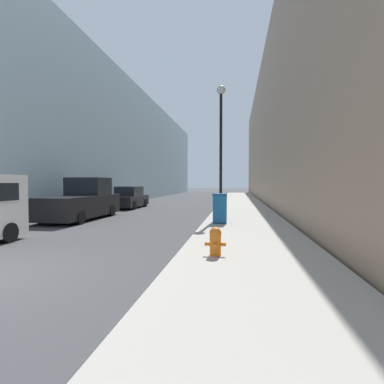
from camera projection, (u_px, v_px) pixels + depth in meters
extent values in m
cube|color=#ADA89E|center=(242.00, 207.00, 22.71)|extent=(3.72, 60.00, 0.16)
cube|color=#99B7C6|center=(89.00, 146.00, 32.87)|extent=(12.00, 60.00, 11.86)
cube|color=#9E7F66|center=(323.00, 131.00, 29.23)|extent=(12.00, 60.00, 13.90)
cylinder|color=orange|center=(215.00, 245.00, 7.19)|extent=(0.27, 0.27, 0.49)
sphere|color=orange|center=(215.00, 233.00, 7.18)|extent=(0.29, 0.29, 0.29)
cylinder|color=orange|center=(215.00, 229.00, 7.18)|extent=(0.08, 0.08, 0.06)
cylinder|color=orange|center=(215.00, 246.00, 7.00)|extent=(0.11, 0.12, 0.11)
cylinder|color=orange|center=(207.00, 244.00, 7.22)|extent=(0.12, 0.09, 0.09)
cylinder|color=orange|center=(224.00, 244.00, 7.16)|extent=(0.12, 0.09, 0.09)
cube|color=#19609E|center=(220.00, 209.00, 12.91)|extent=(0.58, 0.55, 1.17)
cube|color=navy|center=(220.00, 194.00, 12.89)|extent=(0.60, 0.57, 0.08)
cylinder|color=black|center=(215.00, 220.00, 13.20)|extent=(0.05, 0.16, 0.16)
cylinder|color=black|center=(226.00, 221.00, 13.12)|extent=(0.05, 0.16, 0.16)
cylinder|color=black|center=(221.00, 214.00, 15.23)|extent=(0.27, 0.27, 0.25)
cylinder|color=black|center=(221.00, 156.00, 15.14)|extent=(0.14, 0.14, 6.23)
sphere|color=silver|center=(221.00, 90.00, 15.03)|extent=(0.44, 0.44, 0.44)
cylinder|color=black|center=(8.00, 233.00, 9.47)|extent=(0.24, 0.64, 0.64)
cube|color=black|center=(80.00, 206.00, 15.47)|extent=(2.09, 5.56, 1.06)
cube|color=black|center=(89.00, 186.00, 16.40)|extent=(1.92, 1.78, 0.94)
cylinder|color=black|center=(80.00, 210.00, 17.33)|extent=(0.24, 0.64, 0.64)
cylinder|color=black|center=(111.00, 210.00, 17.04)|extent=(0.24, 0.64, 0.64)
cylinder|color=black|center=(41.00, 217.00, 13.92)|extent=(0.24, 0.64, 0.64)
cylinder|color=black|center=(80.00, 217.00, 13.64)|extent=(0.24, 0.64, 0.64)
cube|color=black|center=(129.00, 201.00, 22.46)|extent=(1.73, 4.29, 0.76)
cube|color=#1E2328|center=(129.00, 191.00, 22.44)|extent=(1.53, 2.23, 0.70)
cylinder|color=black|center=(126.00, 202.00, 23.86)|extent=(0.24, 0.64, 0.64)
cylinder|color=black|center=(145.00, 203.00, 23.63)|extent=(0.24, 0.64, 0.64)
cylinder|color=black|center=(112.00, 205.00, 21.31)|extent=(0.24, 0.64, 0.64)
cylinder|color=black|center=(134.00, 205.00, 21.08)|extent=(0.24, 0.64, 0.64)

